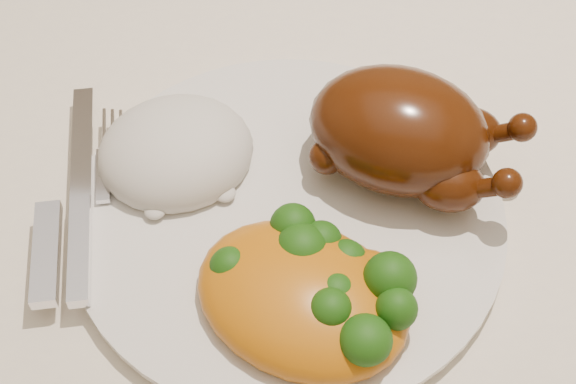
# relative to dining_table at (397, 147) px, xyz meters

# --- Properties ---
(dining_table) EXTENTS (1.60, 0.90, 0.76)m
(dining_table) POSITION_rel_dining_table_xyz_m (0.00, 0.00, 0.00)
(dining_table) COLOR brown
(dining_table) RESTS_ON floor
(tablecloth) EXTENTS (1.73, 1.03, 0.18)m
(tablecloth) POSITION_rel_dining_table_xyz_m (0.00, 0.00, 0.07)
(tablecloth) COLOR beige
(tablecloth) RESTS_ON dining_table
(dinner_plate) EXTENTS (0.35, 0.35, 0.01)m
(dinner_plate) POSITION_rel_dining_table_xyz_m (-0.08, -0.16, 0.11)
(dinner_plate) COLOR silver
(dinner_plate) RESTS_ON tablecloth
(roast_chicken) EXTENTS (0.16, 0.12, 0.08)m
(roast_chicken) POSITION_rel_dining_table_xyz_m (-0.01, -0.12, 0.15)
(roast_chicken) COLOR #451D07
(roast_chicken) RESTS_ON dinner_plate
(rice_mound) EXTENTS (0.14, 0.13, 0.06)m
(rice_mound) POSITION_rel_dining_table_xyz_m (-0.17, -0.13, 0.13)
(rice_mound) COLOR white
(rice_mound) RESTS_ON dinner_plate
(mac_and_cheese) EXTENTS (0.17, 0.15, 0.06)m
(mac_and_cheese) POSITION_rel_dining_table_xyz_m (-0.06, -0.23, 0.13)
(mac_and_cheese) COLOR orange
(mac_and_cheese) RESTS_ON dinner_plate
(cutlery) EXTENTS (0.06, 0.19, 0.01)m
(cutlery) POSITION_rel_dining_table_xyz_m (-0.22, -0.19, 0.12)
(cutlery) COLOR silver
(cutlery) RESTS_ON dinner_plate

